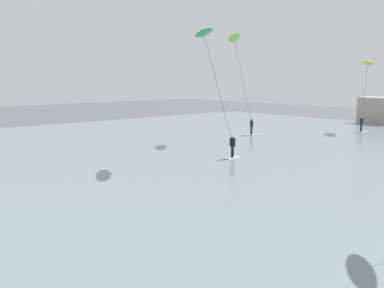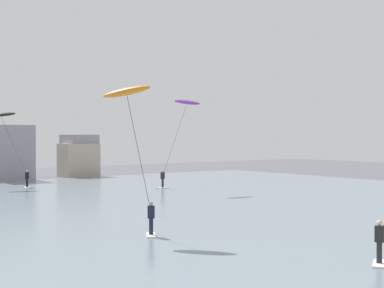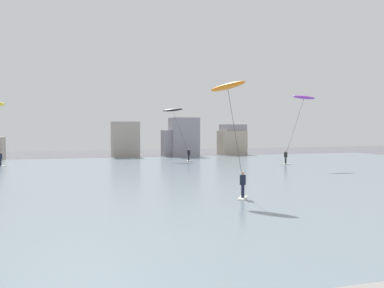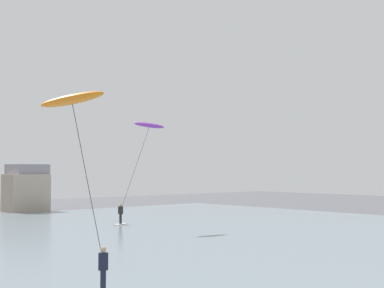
{
  "view_description": "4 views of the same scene",
  "coord_description": "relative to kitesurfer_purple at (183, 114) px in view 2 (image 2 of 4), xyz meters",
  "views": [
    {
      "loc": [
        9.45,
        3.06,
        5.82
      ],
      "look_at": [
        -3.18,
        14.15,
        3.29
      ],
      "focal_mm": 42.42,
      "sensor_mm": 36.0,
      "label": 1
    },
    {
      "loc": [
        -11.24,
        -2.93,
        4.88
      ],
      "look_at": [
        0.52,
        12.45,
        4.61
      ],
      "focal_mm": 53.17,
      "sensor_mm": 36.0,
      "label": 2
    },
    {
      "loc": [
        -6.35,
        -2.76,
        4.38
      ],
      "look_at": [
        -1.08,
        14.75,
        3.67
      ],
      "focal_mm": 37.8,
      "sensor_mm": 36.0,
      "label": 3
    },
    {
      "loc": [
        -7.05,
        3.06,
        4.45
      ],
      "look_at": [
        1.29,
        12.44,
        5.03
      ],
      "focal_mm": 52.09,
      "sensor_mm": 36.0,
      "label": 4
    }
  ],
  "objects": [
    {
      "name": "kitesurfer_orange",
      "position": [
        -15.05,
        -15.88,
        -0.71
      ],
      "size": [
        2.27,
        3.57,
        7.39
      ],
      "color": "silver",
      "rests_on": "water_bay"
    },
    {
      "name": "kitesurfer_black",
      "position": [
        -11.3,
        13.15,
        -0.7
      ],
      "size": [
        3.35,
        4.22,
        7.17
      ],
      "color": "silver",
      "rests_on": "water_bay"
    },
    {
      "name": "kitesurfer_purple",
      "position": [
        0.0,
        0.0,
        0.0
      ],
      "size": [
        2.69,
        4.36,
        8.08
      ],
      "color": "silver",
      "rests_on": "water_bay"
    }
  ]
}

